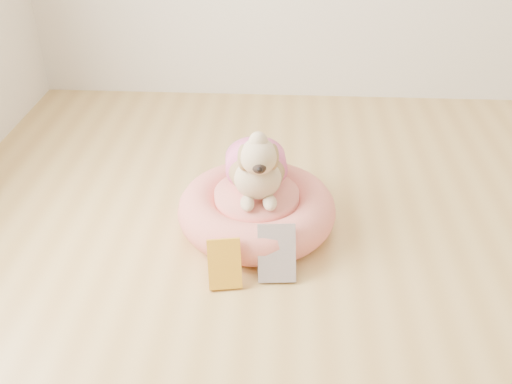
# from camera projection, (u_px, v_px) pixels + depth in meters

# --- Properties ---
(pet_bed) EXTENTS (0.67, 0.67, 0.17)m
(pet_bed) POSITION_uv_depth(u_px,v_px,m) (257.00, 209.00, 2.43)
(pet_bed) COLOR #D3525C
(pet_bed) RESTS_ON floor
(dog) EXTENTS (0.36, 0.48, 0.33)m
(dog) POSITION_uv_depth(u_px,v_px,m) (257.00, 154.00, 2.31)
(dog) COLOR brown
(dog) RESTS_ON pet_bed
(book_yellow) EXTENTS (0.14, 0.13, 0.18)m
(book_yellow) POSITION_uv_depth(u_px,v_px,m) (224.00, 264.00, 2.12)
(book_yellow) COLOR yellow
(book_yellow) RESTS_ON floor
(book_white) EXTENTS (0.15, 0.15, 0.20)m
(book_white) POSITION_uv_depth(u_px,v_px,m) (277.00, 253.00, 2.15)
(book_white) COLOR white
(book_white) RESTS_ON floor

